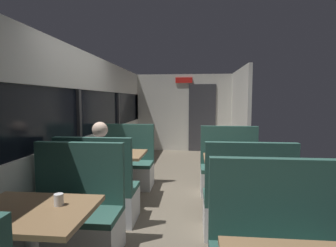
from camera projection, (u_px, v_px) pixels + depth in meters
The scene contains 14 objects.
ground_plane at pixel (173, 203), 4.01m from camera, with size 3.30×9.20×0.02m, color #665B4C.
carriage_window_panel_left at pixel (78, 128), 4.05m from camera, with size 0.09×8.48×2.30m.
carriage_end_bulkhead at pixel (186, 113), 8.06m from camera, with size 2.90×0.11×2.30m.
carriage_aisle_panel_right at pixel (240, 115), 6.74m from camera, with size 0.08×2.40×2.30m, color beige.
dining_table_near_window at pixel (30, 223), 1.97m from camera, with size 0.90×0.70×0.74m.
bench_near_window_facing_entry at pixel (74, 221), 2.69m from camera, with size 0.95×0.50×1.10m.
dining_table_mid_window at pixel (114, 159), 4.04m from camera, with size 0.90×0.70×0.74m.
bench_mid_window_facing_end at pixel (98, 196), 3.38m from camera, with size 0.95×0.50×1.10m.
bench_mid_window_facing_entry at pixel (126, 168), 4.76m from camera, with size 0.95×0.50×1.10m.
dining_table_rear_aisle at pixel (237, 166), 3.67m from camera, with size 0.90×0.70×0.74m.
bench_rear_aisle_facing_end at pixel (246, 208), 3.01m from camera, with size 0.95×0.50×1.10m.
bench_rear_aisle_facing_entry at pixel (230, 174), 4.40m from camera, with size 0.95×0.50×1.10m.
seated_passenger at pixel (100, 178), 3.43m from camera, with size 0.47×0.55×1.26m.
coffee_cup_primary at pixel (59, 200), 2.03m from camera, with size 0.07×0.07×0.09m.
Camera 1 is at (0.30, -3.88, 1.54)m, focal length 28.60 mm.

